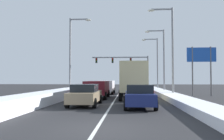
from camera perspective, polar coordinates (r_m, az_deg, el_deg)
ground_plane at (r=22.60m, az=0.96°, el=-7.01°), size 120.00×120.00×0.00m
lane_stripe_between_right_lane_and_center_lane at (r=26.02m, az=1.36°, el=-6.37°), size 0.14×37.80×0.01m
snow_bank_right_shoulder at (r=26.30m, az=13.03°, el=-5.76°), size 1.78×37.80×0.47m
snow_bank_left_shoulder at (r=26.76m, az=-10.10°, el=-5.31°), size 1.95×37.80×0.85m
sedan_navy_right_lane_nearest at (r=15.33m, az=6.79°, el=-6.38°), size 2.00×4.50×1.51m
box_truck_right_lane_second at (r=21.99m, az=5.23°, el=-2.17°), size 2.53×7.20×3.36m
sedan_red_right_lane_third at (r=29.67m, az=5.05°, el=-4.39°), size 2.00×4.50×1.51m
sedan_tan_center_lane_nearest at (r=16.50m, az=-6.66°, el=-6.09°), size 2.00×4.50×1.51m
suv_maroon_center_lane_second at (r=22.61m, az=-3.70°, el=-4.42°), size 2.16×4.90×1.67m
suv_white_center_lane_third at (r=29.46m, az=-1.54°, el=-3.92°), size 2.16×4.90×1.67m
traffic_light_gantry at (r=43.19m, az=3.96°, el=1.54°), size 10.60×0.47×6.20m
street_lamp_right_near at (r=24.86m, az=14.05°, el=6.23°), size 2.66×0.36×9.35m
street_lamp_right_mid at (r=31.56m, az=12.12°, el=3.61°), size 2.66×0.36×8.51m
street_lamp_right_far at (r=38.35m, az=10.68°, el=2.61°), size 2.66×0.36×8.57m
street_lamp_left_mid at (r=28.54m, az=-9.68°, el=5.06°), size 2.66×0.36×9.32m
roadside_sign_right at (r=27.58m, az=21.27°, el=2.36°), size 3.20×0.16×5.50m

